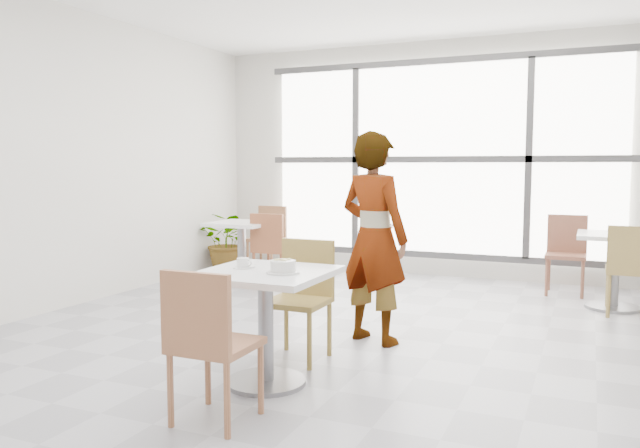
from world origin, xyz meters
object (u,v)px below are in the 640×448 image
at_px(main_table, 266,305).
at_px(bg_chair_left_near, 271,245).
at_px(coffee_cup, 243,264).
at_px(bg_chair_right_near, 631,265).
at_px(chair_near, 208,336).
at_px(person, 374,238).
at_px(plant_left, 228,242).
at_px(oatmeal_bowl, 283,266).
at_px(bg_chair_left_far, 269,234).
at_px(bg_chair_right_far, 566,249).
at_px(bg_table_left, 242,244).
at_px(chair_far, 302,290).
at_px(bg_table_right, 614,260).

relative_size(main_table, bg_chair_left_near, 0.92).
height_order(coffee_cup, bg_chair_left_near, bg_chair_left_near).
height_order(bg_chair_left_near, bg_chair_right_near, same).
distance_m(chair_near, person, 1.98).
bearing_deg(plant_left, bg_chair_left_near, -35.97).
xyz_separation_m(oatmeal_bowl, bg_chair_left_far, (-2.25, 3.99, -0.29)).
height_order(main_table, chair_near, chair_near).
relative_size(oatmeal_bowl, bg_chair_right_far, 0.24).
distance_m(chair_near, bg_table_left, 4.12).
xyz_separation_m(main_table, chair_far, (-0.04, 0.63, -0.02)).
bearing_deg(chair_far, oatmeal_bowl, -74.52).
bearing_deg(main_table, plant_left, 125.09).
bearing_deg(person, main_table, 93.90).
bearing_deg(bg_chair_right_far, chair_near, -109.65).
bearing_deg(chair_near, person, -98.77).
bearing_deg(chair_near, bg_chair_right_near, -121.57).
relative_size(chair_near, bg_chair_left_near, 1.00).
distance_m(person, bg_chair_right_far, 3.03).
bearing_deg(bg_chair_right_near, bg_chair_left_near, 0.68).
relative_size(oatmeal_bowl, bg_chair_left_near, 0.24).
bearing_deg(person, chair_near, 99.89).
relative_size(bg_chair_right_near, bg_chair_right_far, 1.00).
bearing_deg(bg_chair_left_far, chair_far, -58.14).
bearing_deg(bg_table_right, bg_table_left, -175.03).
bearing_deg(person, chair_far, 77.52).
bearing_deg(coffee_cup, bg_table_right, 54.61).
bearing_deg(person, bg_chair_right_near, -119.78).
distance_m(chair_far, oatmeal_bowl, 0.76).
distance_m(bg_table_left, bg_chair_right_far, 3.72).
bearing_deg(coffee_cup, chair_far, 77.13).
distance_m(oatmeal_bowl, bg_table_right, 3.89).
height_order(oatmeal_bowl, person, person).
bearing_deg(bg_table_left, coffee_cup, -59.03).
xyz_separation_m(bg_chair_left_near, bg_chair_right_near, (3.77, 0.04, 0.00)).
bearing_deg(oatmeal_bowl, bg_chair_left_far, 119.39).
bearing_deg(bg_chair_left_near, coffee_cup, 114.79).
xyz_separation_m(bg_table_right, bg_chair_right_near, (0.13, -0.33, 0.01)).
relative_size(main_table, person, 0.47).
height_order(chair_far, bg_chair_left_near, same).
bearing_deg(oatmeal_bowl, bg_chair_right_far, 68.95).
bearing_deg(person, bg_chair_right_far, -98.01).
bearing_deg(plant_left, bg_chair_left_far, 26.53).
relative_size(main_table, bg_chair_left_far, 0.92).
bearing_deg(person, oatmeal_bowl, 100.94).
distance_m(person, bg_chair_left_near, 2.51).
height_order(chair_far, bg_chair_right_near, same).
height_order(bg_chair_left_near, plant_left, bg_chair_left_near).
bearing_deg(bg_table_right, bg_chair_left_near, -174.06).
relative_size(main_table, chair_far, 0.92).
xyz_separation_m(main_table, bg_chair_right_near, (2.27, 2.95, -0.02)).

